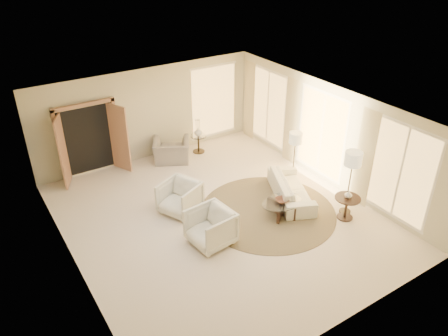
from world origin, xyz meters
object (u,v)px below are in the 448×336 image
armchair_left (180,196)px  end_vase (348,194)px  side_table (198,142)px  bowl (282,200)px  accent_chair (171,147)px  end_table (347,204)px  armchair_right (211,226)px  sofa (291,189)px  floor_lamp_near (296,140)px  floor_lamp_far (353,162)px  side_vase (198,132)px  coffee_table (282,207)px

armchair_left → end_vase: 4.13m
side_table → bowl: 4.16m
side_table → bowl: (-0.01, -4.16, 0.10)m
accent_chair → end_table: bearing=142.7°
armchair_right → sofa: bearing=93.2°
accent_chair → side_table: 1.01m
armchair_left → armchair_right: 1.49m
armchair_left → bowl: armchair_left is taller
floor_lamp_near → bowl: size_ratio=4.53×
sofa → floor_lamp_near: floor_lamp_near is taller
sofa → armchair_right: size_ratio=2.18×
sofa → accent_chair: (-1.69, 3.60, 0.17)m
sofa → armchair_right: bearing=123.7°
sofa → floor_lamp_far: (0.76, -1.23, 1.15)m
end_table → floor_lamp_near: size_ratio=0.43×
floor_lamp_near → side_vase: floor_lamp_near is taller
armchair_right → side_vase: 4.62m
armchair_left → side_table: armchair_left is taller
armchair_right → end_vase: armchair_right is taller
side_vase → end_vase: bearing=-76.2°
end_table → armchair_right: bearing=163.6°
sofa → accent_chair: accent_chair is taller
armchair_left → floor_lamp_far: floor_lamp_far is taller
end_vase → armchair_left: bearing=143.3°
armchair_right → floor_lamp_far: (3.51, -0.79, 0.98)m
floor_lamp_far → end_vase: bearing=-137.0°
armchair_right → end_vase: bearing=67.6°
armchair_right → floor_lamp_near: 3.69m
accent_chair → coffee_table: size_ratio=0.80×
end_vase → end_table: bearing=180.0°
bowl → side_vase: size_ratio=1.22×
armchair_right → bowl: (2.04, -0.03, -0.03)m
end_table → floor_lamp_near: 2.29m
armchair_left → coffee_table: size_ratio=0.67×
coffee_table → end_vase: end_vase is taller
armchair_right → side_table: armchair_right is taller
coffee_table → sofa: bearing=33.8°
end_vase → bowl: bearing=143.2°
armchair_left → side_vase: (2.06, 2.64, 0.25)m
floor_lamp_near → bowl: floor_lamp_near is taller
armchair_left → coffee_table: (2.05, -1.52, -0.20)m
coffee_table → end_table: end_table is taller
side_table → floor_lamp_far: bearing=-73.6°
armchair_left → armchair_right: armchair_right is taller
floor_lamp_far → accent_chair: bearing=116.9°
end_table → bowl: (-1.26, 0.94, 0.04)m
armchair_right → side_vase: bearing=147.6°
coffee_table → side_table: (0.01, 4.16, 0.09)m
bowl → floor_lamp_near: bearing=40.6°
end_table → side_vase: 5.27m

